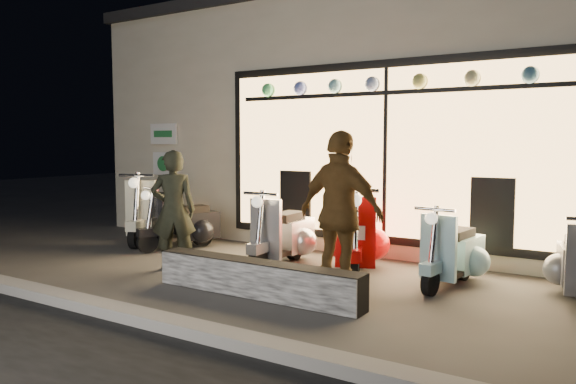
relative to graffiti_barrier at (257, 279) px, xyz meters
name	(u,v)px	position (x,y,z in m)	size (l,w,h in m)	color
ground	(263,280)	(-0.37, 0.65, -0.20)	(40.00, 40.00, 0.00)	#383533
kerb	(142,318)	(-0.37, -1.35, -0.14)	(40.00, 0.25, 0.12)	slate
shop_building	(409,121)	(-0.36, 5.63, 1.90)	(10.20, 6.23, 4.20)	beige
graffiti_barrier	(257,279)	(0.00, 0.00, 0.00)	(2.58, 0.28, 0.40)	black
scooter_silver	(286,234)	(-0.66, 1.62, 0.21)	(0.49, 1.42, 1.01)	black
scooter_red	(358,237)	(0.39, 1.78, 0.24)	(0.88, 1.52, 1.10)	black
scooter_black	(189,224)	(-2.58, 1.72, 0.19)	(0.76, 1.33, 0.96)	black
scooter_cream	(156,214)	(-3.56, 1.97, 0.26)	(0.92, 1.57, 1.14)	black
scooter_blue	(455,253)	(1.70, 1.73, 0.18)	(0.52, 1.32, 0.94)	black
man	(173,210)	(-1.70, 0.48, 0.60)	(0.58, 0.38, 1.60)	black
woman	(341,213)	(0.75, 0.56, 0.72)	(1.08, 0.45, 1.84)	brown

